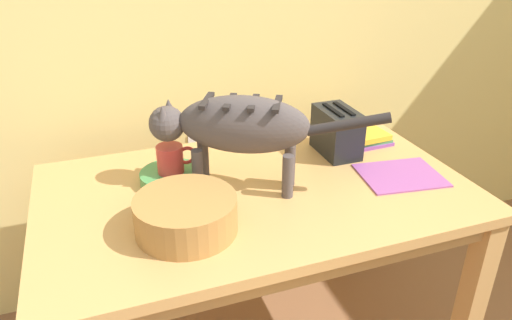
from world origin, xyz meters
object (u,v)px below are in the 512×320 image
Objects in this scene: cat at (236,127)px; book_stack at (364,138)px; magazine at (400,175)px; coffee_mug at (171,159)px; wicker_basket at (186,214)px; toaster at (337,132)px; dining_table at (256,211)px; saucer_bowl at (172,177)px.

cat reaches higher than book_stack.
coffee_mug is at bearing 171.08° from magazine.
wicker_basket is 0.71m from toaster.
cat reaches higher than dining_table.
saucer_bowl is at bearing 171.16° from magazine.
dining_table is 0.33m from coffee_mug.
book_stack is 0.72× the size of wicker_basket.
cat is 3.24× the size of book_stack.
cat reaches higher than toaster.
toaster reaches higher than book_stack.
saucer_bowl is 0.77m from magazine.
wicker_basket is at bearing -92.60° from saucer_bowl.
book_stack is at bearing 19.36° from dining_table.
toaster is at bearing -46.48° from cat.
book_stack is (0.57, 0.15, -0.19)m from cat.
wicker_basket is (-0.26, -0.16, 0.14)m from dining_table.
coffee_mug is at bearing -178.25° from toaster.
saucer_bowl reaches higher than dining_table.
magazine is at bearing -94.05° from book_stack.
saucer_bowl is at bearing 87.40° from wicker_basket.
magazine is at bearing -16.60° from saucer_bowl.
coffee_mug is (-0.19, 0.10, -0.13)m from cat.
saucer_bowl is 1.00× the size of book_stack.
coffee_mug is 0.49× the size of magazine.
dining_table is 2.07× the size of cat.
cat is (-0.06, 0.03, 0.30)m from dining_table.
wicker_basket is at bearing 159.62° from cat.
coffee_mug is at bearing -176.10° from book_stack.
dining_table is at bearing -86.49° from cat.
cat reaches higher than saucer_bowl.
toaster is at bearing 1.75° from coffee_mug.
book_stack is 1.04× the size of toaster.
cat is at bearing 42.00° from wicker_basket.
cat reaches higher than magazine.
book_stack is (0.51, 0.18, 0.11)m from dining_table.
book_stack is at bearing 23.81° from wicker_basket.
coffee_mug reaches higher than book_stack.
toaster is (0.62, 0.02, 0.07)m from saucer_bowl.
magazine is 0.27m from book_stack.
wicker_basket is 1.43× the size of toaster.
toaster reaches higher than saucer_bowl.
book_stack reaches higher than saucer_bowl.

